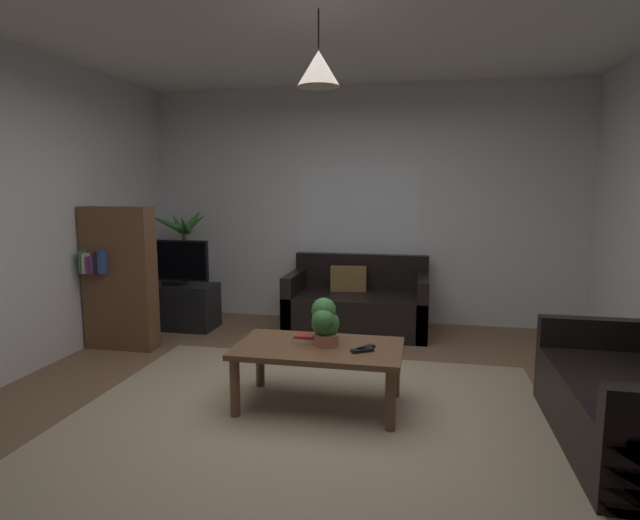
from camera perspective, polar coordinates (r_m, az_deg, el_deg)
floor at (r=3.79m, az=-0.94°, el=-16.73°), size 5.05×5.22×0.02m
rug at (r=3.61m, az=-1.66°, el=-17.83°), size 3.29×2.87×0.01m
wall_back at (r=6.05m, az=4.44°, el=6.08°), size 5.17×0.06×2.74m
ceiling at (r=3.63m, az=-1.05°, el=26.89°), size 5.05×5.22×0.02m
window_pane at (r=6.03m, az=4.20°, el=4.66°), size 1.40×0.01×1.17m
couch_under_window at (r=5.69m, az=4.19°, el=-5.18°), size 1.53×0.82×0.82m
couch_right_side at (r=3.74m, az=32.13°, el=-13.63°), size 0.82×1.49×0.82m
coffee_table at (r=3.73m, az=-0.15°, el=-10.51°), size 1.19×0.68×0.46m
book_on_table_0 at (r=3.80m, az=-1.75°, el=-8.93°), size 0.16×0.11×0.03m
book_on_table_1 at (r=3.80m, az=-1.75°, el=-8.51°), size 0.15×0.11×0.02m
remote_on_table_0 at (r=3.59m, az=4.74°, el=-10.02°), size 0.16×0.12×0.02m
remote_on_table_1 at (r=3.64m, az=5.07°, el=-9.76°), size 0.13×0.16×0.02m
potted_plant_on_table at (r=3.70m, az=0.52°, el=-6.83°), size 0.21×0.24×0.34m
tv_stand at (r=6.03m, az=-15.71°, el=-4.95°), size 0.90×0.44×0.50m
tv at (r=5.92m, az=-15.99°, el=-0.20°), size 0.81×0.16×0.50m
potted_palm_corner at (r=6.39m, az=-14.82°, el=-1.26°), size 0.75×0.83×1.37m
bookshelf_corner at (r=5.36m, az=-21.53°, el=-1.87°), size 0.70×0.31×1.40m
pendant_lamp at (r=3.62m, az=-0.16°, el=20.61°), size 0.29×0.29×0.49m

